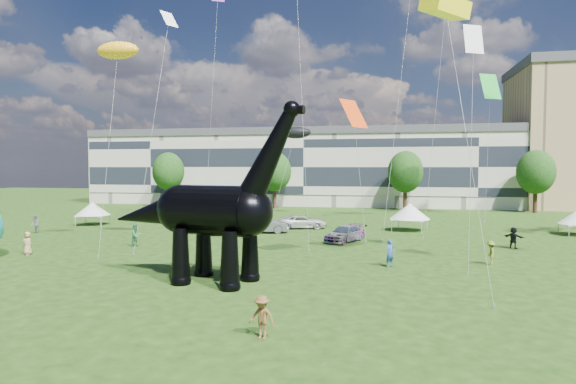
# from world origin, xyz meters

# --- Properties ---
(ground) EXTENTS (220.00, 220.00, 0.00)m
(ground) POSITION_xyz_m (0.00, 0.00, 0.00)
(ground) COLOR #16330C
(ground) RESTS_ON ground
(terrace_row) EXTENTS (78.00, 11.00, 12.00)m
(terrace_row) POSITION_xyz_m (-8.00, 62.00, 6.00)
(terrace_row) COLOR beige
(terrace_row) RESTS_ON ground
(tree_far_left) EXTENTS (5.20, 5.20, 9.44)m
(tree_far_left) POSITION_xyz_m (-30.00, 53.00, 6.29)
(tree_far_left) COLOR #382314
(tree_far_left) RESTS_ON ground
(tree_mid_left) EXTENTS (5.20, 5.20, 9.44)m
(tree_mid_left) POSITION_xyz_m (-12.00, 53.00, 6.29)
(tree_mid_left) COLOR #382314
(tree_mid_left) RESTS_ON ground
(tree_mid_right) EXTENTS (5.20, 5.20, 9.44)m
(tree_mid_right) POSITION_xyz_m (8.00, 53.00, 6.29)
(tree_mid_right) COLOR #382314
(tree_mid_right) RESTS_ON ground
(tree_far_right) EXTENTS (5.20, 5.20, 9.44)m
(tree_far_right) POSITION_xyz_m (26.00, 53.00, 6.29)
(tree_far_right) COLOR #382314
(tree_far_right) RESTS_ON ground
(dinosaur_sculpture) EXTENTS (12.70, 4.64, 10.35)m
(dinosaur_sculpture) POSITION_xyz_m (-4.81, 4.95, 3.91)
(dinosaur_sculpture) COLOR black
(dinosaur_sculpture) RESTS_ON ground
(car_silver) EXTENTS (2.13, 4.57, 1.52)m
(car_silver) POSITION_xyz_m (-10.88, 23.88, 0.76)
(car_silver) COLOR #A5A5AA
(car_silver) RESTS_ON ground
(car_grey) EXTENTS (5.27, 3.05, 1.64)m
(car_grey) POSITION_xyz_m (-6.73, 25.07, 0.82)
(car_grey) COLOR slate
(car_grey) RESTS_ON ground
(car_white) EXTENTS (5.54, 3.57, 1.42)m
(car_white) POSITION_xyz_m (-3.50, 29.33, 0.71)
(car_white) COLOR silver
(car_white) RESTS_ON ground
(car_dark) EXTENTS (3.94, 5.09, 1.38)m
(car_dark) POSITION_xyz_m (1.67, 21.23, 0.69)
(car_dark) COLOR #595960
(car_dark) RESTS_ON ground
(gazebo_near) EXTENTS (4.94, 4.94, 2.82)m
(gazebo_near) POSITION_xyz_m (7.57, 29.61, 1.98)
(gazebo_near) COLOR white
(gazebo_near) RESTS_ON ground
(gazebo_left) EXTENTS (4.45, 4.45, 2.60)m
(gazebo_left) POSITION_xyz_m (-27.10, 27.56, 1.83)
(gazebo_left) COLOR silver
(gazebo_left) RESTS_ON ground
(visitors) EXTENTS (54.91, 38.18, 1.84)m
(visitors) POSITION_xyz_m (-2.32, 14.02, 0.87)
(visitors) COLOR #284D93
(visitors) RESTS_ON ground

